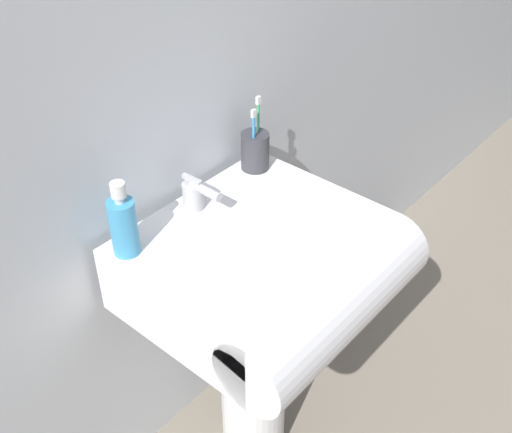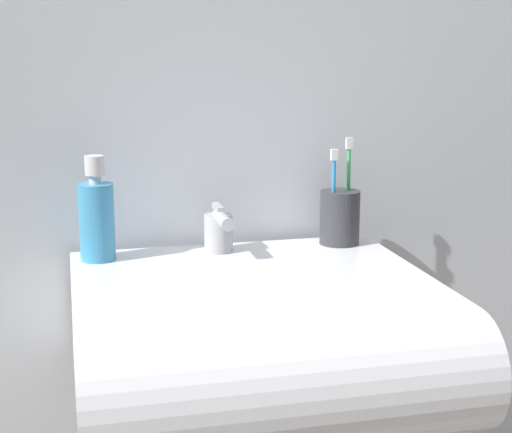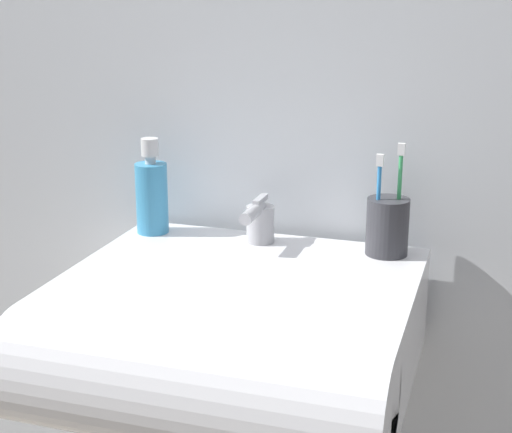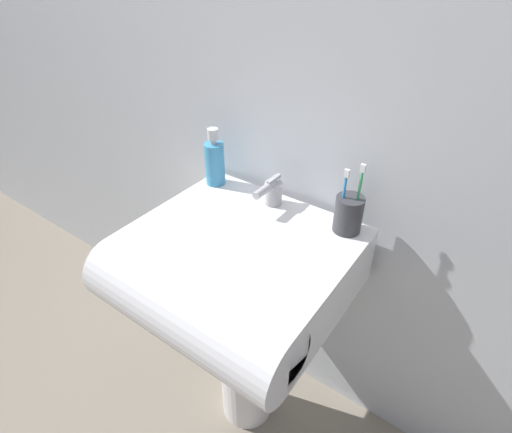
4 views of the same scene
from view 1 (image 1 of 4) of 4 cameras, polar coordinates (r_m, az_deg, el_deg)
name	(u,v)px [view 1 (image 1 of 4)]	position (r m, az deg, el deg)	size (l,w,h in m)	color
wall_back	(156,31)	(1.42, -8.85, 15.96)	(5.00, 0.05, 2.40)	silver
sink_pedestal	(253,372)	(1.79, -0.25, -13.64)	(0.18, 0.18, 0.63)	white
sink_basin	(273,272)	(1.47, 1.55, -4.95)	(0.55, 0.53, 0.17)	white
faucet	(195,194)	(1.50, -5.40, 1.99)	(0.05, 0.11, 0.08)	#B7B7BC
toothbrush_cup	(255,150)	(1.64, -0.07, 5.90)	(0.07, 0.07, 0.19)	#38383D
soap_bottle	(123,225)	(1.38, -11.70, -0.72)	(0.06, 0.06, 0.18)	#3F99CC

